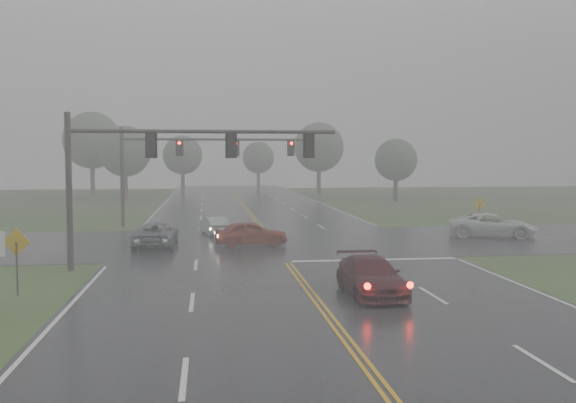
{
  "coord_description": "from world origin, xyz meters",
  "views": [
    {
      "loc": [
        -3.91,
        -17.04,
        5.25
      ],
      "look_at": [
        0.25,
        16.0,
        2.92
      ],
      "focal_mm": 40.0,
      "sensor_mm": 36.0,
      "label": 1
    }
  ],
  "objects": [
    {
      "name": "tree_n_far",
      "position": [
        4.51,
        89.34,
        5.1
      ],
      "size": [
        5.28,
        5.28,
        7.76
      ],
      "color": "#382D24",
      "rests_on": "ground"
    },
    {
      "name": "tree_ne_a",
      "position": [
        11.22,
        69.33,
        6.53
      ],
      "size": [
        6.76,
        6.76,
        9.93
      ],
      "color": "#382D24",
      "rests_on": "ground"
    },
    {
      "name": "signal_gantry_far",
      "position": [
        -5.75,
        31.79,
        5.25
      ],
      "size": [
        14.23,
        0.38,
        7.43
      ],
      "color": "black",
      "rests_on": "ground"
    },
    {
      "name": "ground",
      "position": [
        0.0,
        0.0,
        0.0
      ],
      "size": [
        180.0,
        180.0,
        0.0
      ],
      "primitive_type": "plane",
      "color": "#2D411C",
      "rests_on": "ground"
    },
    {
      "name": "sign_diamond_east",
      "position": [
        14.64,
        24.81,
        1.7
      ],
      "size": [
        1.04,
        0.25,
        2.52
      ],
      "rotation": [
        0.0,
        0.0,
        0.21
      ],
      "color": "black",
      "rests_on": "ground"
    },
    {
      "name": "tree_nw_b",
      "position": [
        -19.39,
        72.64,
        7.46
      ],
      "size": [
        7.72,
        7.72,
        11.34
      ],
      "color": "#382D24",
      "rests_on": "ground"
    },
    {
      "name": "cross_street",
      "position": [
        0.0,
        22.0,
        0.0
      ],
      "size": [
        120.0,
        14.0,
        0.02
      ],
      "primitive_type": "cube",
      "color": "black",
      "rests_on": "ground"
    },
    {
      "name": "tree_nw_a",
      "position": [
        -13.63,
        61.3,
        5.88
      ],
      "size": [
        6.09,
        6.09,
        8.95
      ],
      "color": "#382D24",
      "rests_on": "ground"
    },
    {
      "name": "tree_e_near",
      "position": [
        18.34,
        56.98,
        4.86
      ],
      "size": [
        5.04,
        5.04,
        7.4
      ],
      "color": "#382D24",
      "rests_on": "ground"
    },
    {
      "name": "sedan_red",
      "position": [
        -1.39,
        20.44,
        0.0
      ],
      "size": [
        4.44,
        2.11,
        1.47
      ],
      "primitive_type": "imported",
      "rotation": [
        0.0,
        0.0,
        1.66
      ],
      "color": "maroon",
      "rests_on": "ground"
    },
    {
      "name": "sign_diamond_west",
      "position": [
        -11.06,
        7.98,
        1.74
      ],
      "size": [
        1.06,
        0.24,
        2.58
      ],
      "rotation": [
        0.0,
        0.0,
        -0.19
      ],
      "color": "black",
      "rests_on": "ground"
    },
    {
      "name": "main_road",
      "position": [
        0.0,
        20.0,
        0.0
      ],
      "size": [
        18.0,
        160.0,
        0.02
      ],
      "primitive_type": "cube",
      "color": "black",
      "rests_on": "ground"
    },
    {
      "name": "sedan_silver",
      "position": [
        -3.48,
        26.02,
        0.0
      ],
      "size": [
        2.09,
        3.92,
        1.23
      ],
      "primitive_type": "imported",
      "rotation": [
        0.0,
        0.0,
        3.37
      ],
      "color": "#A3A7AB",
      "rests_on": "ground"
    },
    {
      "name": "pickup_white",
      "position": [
        14.5,
        22.49,
        0.0
      ],
      "size": [
        6.08,
        4.15,
        1.55
      ],
      "primitive_type": "imported",
      "rotation": [
        0.0,
        0.0,
        1.26
      ],
      "color": "silver",
      "rests_on": "ground"
    },
    {
      "name": "signal_gantry_near",
      "position": [
        -6.39,
        13.26,
        5.1
      ],
      "size": [
        12.51,
        0.32,
        7.29
      ],
      "color": "black",
      "rests_on": "ground"
    },
    {
      "name": "sedan_maroon",
      "position": [
        2.23,
        6.45,
        0.0
      ],
      "size": [
        2.03,
        4.86,
        1.4
      ],
      "primitive_type": "imported",
      "rotation": [
        0.0,
        0.0,
        0.01
      ],
      "color": "#3B0A0F",
      "rests_on": "ground"
    },
    {
      "name": "tree_n_mid",
      "position": [
        -7.46,
        77.44,
        5.47
      ],
      "size": [
        5.67,
        5.67,
        8.33
      ],
      "color": "#382D24",
      "rests_on": "ground"
    },
    {
      "name": "stop_bar",
      "position": [
        4.5,
        14.4,
        0.0
      ],
      "size": [
        8.5,
        0.5,
        0.01
      ],
      "primitive_type": "cube",
      "color": "silver",
      "rests_on": "ground"
    },
    {
      "name": "car_grey",
      "position": [
        -6.93,
        20.88,
        0.0
      ],
      "size": [
        2.51,
        5.14,
        1.41
      ],
      "primitive_type": "imported",
      "rotation": [
        0.0,
        0.0,
        3.11
      ],
      "color": "#54575B",
      "rests_on": "ground"
    }
  ]
}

